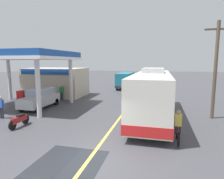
{
  "coord_description": "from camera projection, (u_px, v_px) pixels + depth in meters",
  "views": [
    {
      "loc": [
        2.87,
        -7.31,
        4.17
      ],
      "look_at": [
        -1.5,
        10.0,
        1.6
      ],
      "focal_mm": 30.96,
      "sensor_mm": 36.0,
      "label": 1
    }
  ],
  "objects": [
    {
      "name": "wet_puddle_patch",
      "position": [
        61.0,
        170.0,
        7.46
      ],
      "size": [
        2.82,
        4.01,
        0.01
      ],
      "primitive_type": "cube",
      "color": "#26282D",
      "rests_on": "ground"
    },
    {
      "name": "motorcycle_parked_forecourt",
      "position": [
        19.0,
        120.0,
        12.46
      ],
      "size": [
        0.55,
        1.8,
        0.92
      ],
      "color": "black",
      "rests_on": "ground"
    },
    {
      "name": "car_at_pump",
      "position": [
        40.0,
        97.0,
        17.47
      ],
      "size": [
        1.7,
        4.2,
        1.82
      ],
      "color": "#B2B2B7",
      "rests_on": "ground"
    },
    {
      "name": "pedestrian_by_shop",
      "position": [
        62.0,
        92.0,
        21.13
      ],
      "size": [
        0.55,
        0.22,
        1.66
      ],
      "color": "#33333F",
      "rests_on": "ground"
    },
    {
      "name": "coach_bus_main",
      "position": [
        152.0,
        95.0,
        14.5
      ],
      "size": [
        2.6,
        11.04,
        3.69
      ],
      "color": "silver",
      "rests_on": "ground"
    },
    {
      "name": "lane_divider_stripe",
      "position": [
        135.0,
        97.0,
        22.7
      ],
      "size": [
        0.16,
        50.0,
        0.01
      ],
      "primitive_type": "cube",
      "color": "#D8CC4C",
      "rests_on": "ground"
    },
    {
      "name": "cyclist_on_shoulder",
      "position": [
        178.0,
        128.0,
        10.03
      ],
      "size": [
        0.34,
        1.82,
        1.72
      ],
      "color": "black",
      "rests_on": "ground"
    },
    {
      "name": "gas_station_roadside",
      "position": [
        47.0,
        76.0,
        21.79
      ],
      "size": [
        9.1,
        11.95,
        5.1
      ],
      "color": "#194799",
      "rests_on": "ground"
    },
    {
      "name": "ground",
      "position": [
        139.0,
        91.0,
        27.5
      ],
      "size": [
        120.0,
        120.0,
        0.0
      ],
      "primitive_type": "plane",
      "color": "#424247"
    },
    {
      "name": "minibus_opposing_lane",
      "position": [
        125.0,
        79.0,
        30.47
      ],
      "size": [
        2.04,
        6.13,
        2.44
      ],
      "color": "teal",
      "rests_on": "ground"
    },
    {
      "name": "pedestrian_near_pump",
      "position": [
        1.0,
        106.0,
        14.21
      ],
      "size": [
        0.55,
        0.22,
        1.66
      ],
      "color": "#33333F",
      "rests_on": "ground"
    },
    {
      "name": "utility_pole_roadside",
      "position": [
        215.0,
        68.0,
        13.9
      ],
      "size": [
        1.8,
        0.24,
        7.04
      ],
      "color": "brown",
      "rests_on": "ground"
    }
  ]
}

